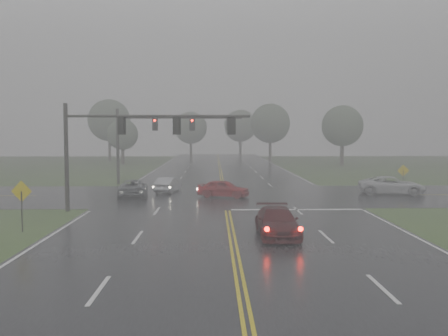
{
  "coord_description": "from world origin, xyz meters",
  "views": [
    {
      "loc": [
        -0.87,
        -17.48,
        4.97
      ],
      "look_at": [
        -0.18,
        16.0,
        2.62
      ],
      "focal_mm": 40.0,
      "sensor_mm": 36.0,
      "label": 1
    }
  ],
  "objects_px": {
    "pickup_white": "(392,195)",
    "sedan_maroon": "(277,236)",
    "signal_gantry_far": "(156,132)",
    "signal_gantry_near": "(123,136)",
    "sedan_silver": "(168,193)",
    "car_grey": "(133,196)",
    "sedan_red": "(224,198)"
  },
  "relations": [
    {
      "from": "sedan_silver",
      "to": "car_grey",
      "type": "bearing_deg",
      "value": 56.34
    },
    {
      "from": "signal_gantry_near",
      "to": "car_grey",
      "type": "bearing_deg",
      "value": 94.62
    },
    {
      "from": "sedan_silver",
      "to": "pickup_white",
      "type": "relative_size",
      "value": 0.73
    },
    {
      "from": "sedan_silver",
      "to": "car_grey",
      "type": "xyz_separation_m",
      "value": [
        -2.52,
        -2.52,
        0.0
      ]
    },
    {
      "from": "signal_gantry_near",
      "to": "signal_gantry_far",
      "type": "bearing_deg",
      "value": 89.54
    },
    {
      "from": "sedan_silver",
      "to": "car_grey",
      "type": "distance_m",
      "value": 3.56
    },
    {
      "from": "sedan_red",
      "to": "signal_gantry_near",
      "type": "distance_m",
      "value": 10.41
    },
    {
      "from": "sedan_maroon",
      "to": "signal_gantry_far",
      "type": "relative_size",
      "value": 0.38
    },
    {
      "from": "sedan_silver",
      "to": "pickup_white",
      "type": "distance_m",
      "value": 18.34
    },
    {
      "from": "sedan_maroon",
      "to": "sedan_silver",
      "type": "xyz_separation_m",
      "value": [
        -6.87,
        17.94,
        0.0
      ]
    },
    {
      "from": "sedan_maroon",
      "to": "sedan_silver",
      "type": "relative_size",
      "value": 1.21
    },
    {
      "from": "sedan_silver",
      "to": "sedan_red",
      "type": "bearing_deg",
      "value": 155.49
    },
    {
      "from": "signal_gantry_near",
      "to": "signal_gantry_far",
      "type": "relative_size",
      "value": 0.96
    },
    {
      "from": "sedan_red",
      "to": "sedan_maroon",
      "type": "bearing_deg",
      "value": -152.37
    },
    {
      "from": "sedan_red",
      "to": "signal_gantry_far",
      "type": "relative_size",
      "value": 0.33
    },
    {
      "from": "pickup_white",
      "to": "sedan_maroon",
      "type": "bearing_deg",
      "value": 156.55
    },
    {
      "from": "sedan_maroon",
      "to": "signal_gantry_far",
      "type": "height_order",
      "value": "signal_gantry_far"
    },
    {
      "from": "sedan_maroon",
      "to": "car_grey",
      "type": "xyz_separation_m",
      "value": [
        -9.39,
        15.42,
        0.0
      ]
    },
    {
      "from": "pickup_white",
      "to": "signal_gantry_near",
      "type": "height_order",
      "value": "signal_gantry_near"
    },
    {
      "from": "pickup_white",
      "to": "signal_gantry_far",
      "type": "relative_size",
      "value": 0.43
    },
    {
      "from": "sedan_red",
      "to": "pickup_white",
      "type": "relative_size",
      "value": 0.76
    },
    {
      "from": "sedan_maroon",
      "to": "sedan_red",
      "type": "relative_size",
      "value": 1.17
    },
    {
      "from": "car_grey",
      "to": "signal_gantry_near",
      "type": "relative_size",
      "value": 0.4
    },
    {
      "from": "car_grey",
      "to": "sedan_silver",
      "type": "bearing_deg",
      "value": -141.38
    },
    {
      "from": "signal_gantry_far",
      "to": "signal_gantry_near",
      "type": "bearing_deg",
      "value": -90.46
    },
    {
      "from": "sedan_silver",
      "to": "signal_gantry_far",
      "type": "height_order",
      "value": "signal_gantry_far"
    },
    {
      "from": "sedan_silver",
      "to": "signal_gantry_near",
      "type": "height_order",
      "value": "signal_gantry_near"
    },
    {
      "from": "car_grey",
      "to": "signal_gantry_near",
      "type": "xyz_separation_m",
      "value": [
        0.59,
        -7.36,
        4.79
      ]
    },
    {
      "from": "sedan_maroon",
      "to": "pickup_white",
      "type": "bearing_deg",
      "value": 54.84
    },
    {
      "from": "sedan_red",
      "to": "car_grey",
      "type": "bearing_deg",
      "value": 102.35
    },
    {
      "from": "sedan_silver",
      "to": "car_grey",
      "type": "height_order",
      "value": "car_grey"
    },
    {
      "from": "sedan_red",
      "to": "car_grey",
      "type": "distance_m",
      "value": 7.15
    }
  ]
}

